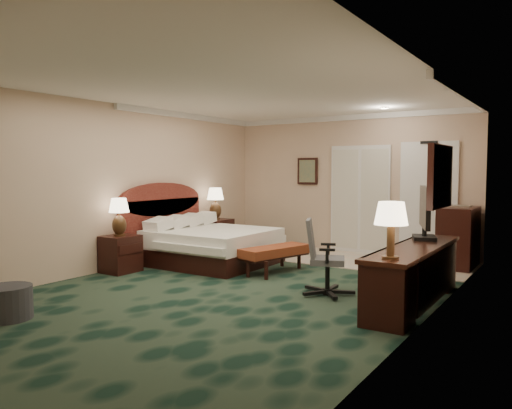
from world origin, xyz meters
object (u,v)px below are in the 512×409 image
Objects in this scene: nightstand_near at (121,254)px; ottoman at (8,303)px; desk at (414,275)px; minibar at (458,237)px; lamp_far at (215,204)px; tv at (425,213)px; nightstand_far at (216,235)px; bed at (213,247)px; bed_bench at (275,260)px; desk_chair at (328,257)px; lamp_near at (119,217)px.

ottoman is (0.91, -2.41, -0.11)m from nightstand_near.
minibar is at bearing 90.63° from desk.
tv reaches higher than lamp_far.
bed is at bearing -54.50° from nightstand_far.
minibar is at bearing 69.55° from tv.
desk is at bearing -22.44° from nightstand_far.
nightstand_far is 0.64× the size of minibar.
tv is (3.49, 3.67, 0.88)m from ottoman.
bed_bench is at bearing -139.15° from minibar.
minibar reaches higher than desk_chair.
desk is at bearing 7.75° from nightstand_near.
nightstand_near is 0.65× the size of tv.
nightstand_far is at bearing 100.39° from ottoman.
tv is at bearing 46.42° from ottoman.
lamp_far is 4.83m from desk.
desk_chair is (3.37, 0.50, -0.39)m from lamp_near.
lamp_near is at bearing -90.39° from lamp_far.
bed is 3.01× the size of lamp_far.
tv reaches higher than desk_chair.
lamp_far is at bearing 125.52° from bed.
bed reaches higher than ottoman.
desk is (4.44, -1.83, 0.03)m from nightstand_far.
bed is at bearing 60.46° from lamp_near.
minibar is (0.03, 2.08, -0.56)m from tv.
tv is at bearing -90.74° from minibar.
lamp_near reaches higher than desk.
lamp_far is at bearing 145.32° from tv.
ottoman is (0.12, -3.76, -0.12)m from bed.
nightstand_far is 3.90m from desk_chair.
desk_chair is at bearing -18.88° from bed.
desk is (3.67, -0.75, 0.06)m from bed.
nightstand_near is at bearing 110.75° from ottoman.
bed_bench is (2.06, -1.13, -0.11)m from nightstand_far.
lamp_far is at bearing 89.33° from nightstand_near.
tv is (4.38, -1.18, 0.74)m from nightstand_far.
desk is 2.44× the size of minibar.
minibar reaches higher than ottoman.
bed_bench is 1.36× the size of tv.
bed is at bearing -151.41° from minibar.
ottoman is 0.21× the size of desk.
desk_chair is at bearing -172.92° from desk.
desk reaches higher than nightstand_near.
nightstand_far is at bearing 145.24° from tv.
lamp_near is 0.66× the size of tv.
bed is 1.57m from nightstand_near.
tv reaches higher than nightstand_far.
lamp_near is 0.24× the size of desk.
bed is at bearing 59.66° from nightstand_near.
tv is (4.37, -1.17, 0.11)m from lamp_far.
nightstand_near is 5.55m from minibar.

